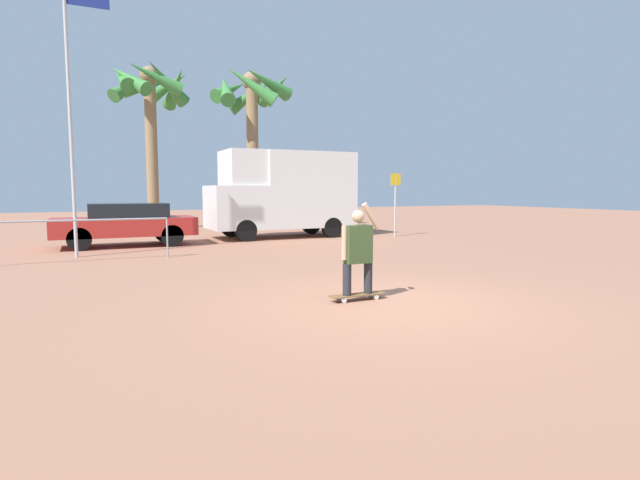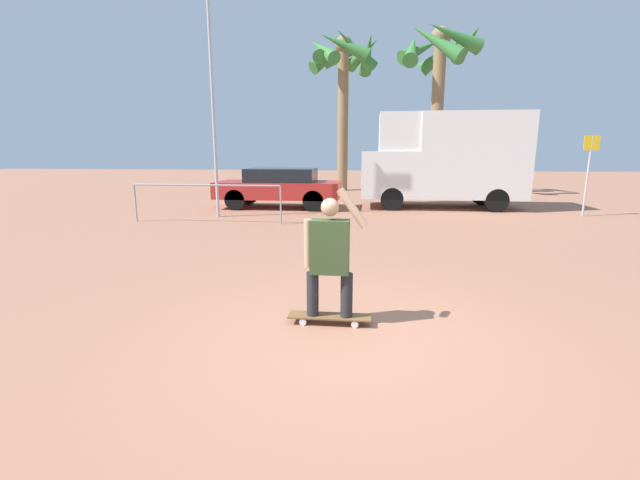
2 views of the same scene
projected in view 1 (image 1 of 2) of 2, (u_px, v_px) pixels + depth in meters
The scene contains 10 objects.
ground_plane at pixel (387, 303), 7.91m from camera, with size 80.00×80.00×0.00m, color #A36B51.
skateboard at pixel (358, 295), 8.13m from camera, with size 0.96×0.23×0.10m.
person_skateboarder at pixel (358, 248), 8.05m from camera, with size 0.72×0.22×1.49m.
camper_van at pixel (284, 192), 19.01m from camera, with size 5.48×2.18×3.24m.
parked_car_red at pixel (126, 223), 15.98m from camera, with size 4.31×1.79×1.38m.
palm_tree_near_van at pixel (251, 103), 23.02m from camera, with size 3.65×3.82×7.34m.
palm_tree_center_background at pixel (150, 95), 22.53m from camera, with size 3.85×3.78×7.48m.
flagpole at pixel (73, 100), 13.01m from camera, with size 1.13×0.12×7.29m.
street_sign at pixel (395, 196), 19.27m from camera, with size 0.44×0.06×2.43m.
plaza_railing_segment at pixel (79, 226), 12.32m from camera, with size 4.24×0.05×1.08m.
Camera 1 is at (-4.31, -6.55, 1.79)m, focal length 28.00 mm.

